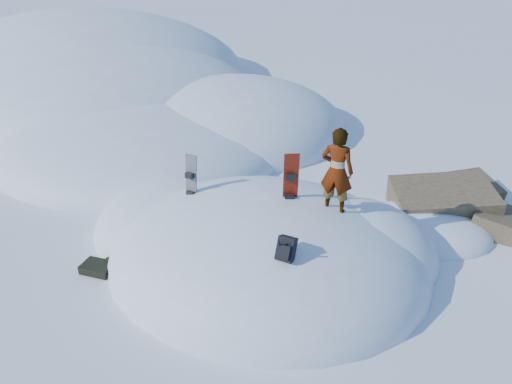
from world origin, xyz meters
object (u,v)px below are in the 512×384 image
(snowboard_dark, at_px, (191,186))
(backpack, at_px, (286,249))
(snowboard_red, at_px, (290,189))
(person, at_px, (337,171))

(snowboard_dark, bearing_deg, backpack, -23.68)
(snowboard_red, height_order, snowboard_dark, snowboard_red)
(snowboard_red, bearing_deg, snowboard_dark, 160.59)
(snowboard_red, height_order, person, person)
(person, bearing_deg, snowboard_red, 7.71)
(person, bearing_deg, backpack, 80.79)
(snowboard_red, height_order, backpack, snowboard_red)
(person, bearing_deg, snowboard_dark, 8.58)
(backpack, bearing_deg, snowboard_dark, 154.73)
(snowboard_red, distance_m, backpack, 1.90)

